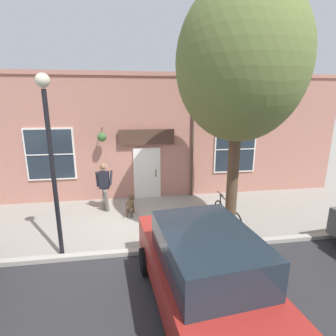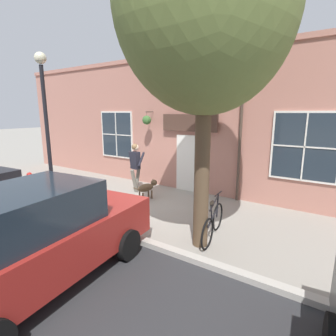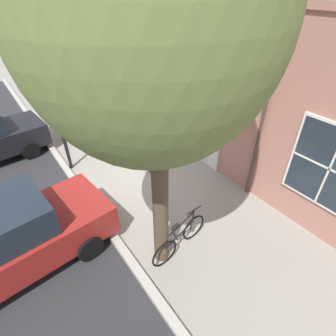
# 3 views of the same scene
# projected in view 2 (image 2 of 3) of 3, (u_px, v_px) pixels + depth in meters

# --- Properties ---
(ground_plane) EXTENTS (90.00, 90.00, 0.00)m
(ground_plane) POSITION_uv_depth(u_px,v_px,m) (138.00, 203.00, 8.57)
(ground_plane) COLOR gray
(storefront_facade) EXTENTS (0.95, 18.00, 5.01)m
(storefront_facade) POSITION_uv_depth(u_px,v_px,m) (177.00, 123.00, 9.93)
(storefront_facade) COLOR #B27566
(storefront_facade) RESTS_ON ground_plane
(pedestrian_walking) EXTENTS (0.62, 0.61, 1.80)m
(pedestrian_walking) POSITION_uv_depth(u_px,v_px,m) (135.00, 163.00, 9.67)
(pedestrian_walking) COLOR #6B665B
(pedestrian_walking) RESTS_ON ground_plane
(dog_on_leash) EXTENTS (1.06, 0.40, 0.65)m
(dog_on_leash) POSITION_uv_depth(u_px,v_px,m) (147.00, 187.00, 8.94)
(dog_on_leash) COLOR brown
(dog_on_leash) RESTS_ON ground_plane
(street_tree_by_curb) EXTENTS (3.73, 3.36, 6.95)m
(street_tree_by_curb) POSITION_uv_depth(u_px,v_px,m) (206.00, 9.00, 4.88)
(street_tree_by_curb) COLOR brown
(street_tree_by_curb) RESTS_ON ground_plane
(leaning_bicycle) EXTENTS (1.73, 0.30, 1.00)m
(leaning_bicycle) POSITION_uv_depth(u_px,v_px,m) (213.00, 223.00, 6.15)
(leaning_bicycle) COLOR black
(leaning_bicycle) RESTS_ON ground_plane
(parked_car_mid_block) EXTENTS (4.45, 2.26, 1.75)m
(parked_car_mid_block) POSITION_uv_depth(u_px,v_px,m) (34.00, 238.00, 4.35)
(parked_car_mid_block) COLOR maroon
(parked_car_mid_block) RESTS_ON ground_plane
(street_lamp) EXTENTS (0.32, 0.32, 4.54)m
(street_lamp) POSITION_uv_depth(u_px,v_px,m) (45.00, 110.00, 7.49)
(street_lamp) COLOR black
(street_lamp) RESTS_ON ground_plane
(fire_hydrant) EXTENTS (0.34, 0.20, 0.77)m
(fire_hydrant) POSITION_uv_depth(u_px,v_px,m) (30.00, 182.00, 9.62)
(fire_hydrant) COLOR red
(fire_hydrant) RESTS_ON ground_plane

